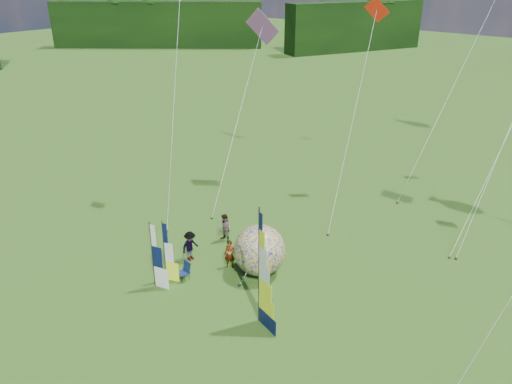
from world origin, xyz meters
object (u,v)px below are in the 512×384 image
Objects in this scene: bol_inflatable at (260,250)px; spectator_d at (265,238)px; camp_chair at (183,272)px; feather_banner_main at (259,269)px; side_banner_far at (152,256)px; spectator_c at (190,246)px; spectator_b at (225,228)px; side_banner_left at (164,252)px; spectator_a at (230,254)px.

bol_inflatable is 1.75× the size of spectator_d.
bol_inflatable reaches higher than camp_chair.
side_banner_far is (-5.71, -1.27, -1.02)m from feather_banner_main.
side_banner_far is 2.29× the size of spectator_d.
spectator_b is at bearing 0.09° from spectator_c.
camp_chair is (0.70, 0.53, -1.14)m from side_banner_left.
spectator_b is 1.69× the size of camp_chair.
bol_inflatable is at bearing 26.52° from side_banner_left.
spectator_c is at bearing -177.90° from feather_banner_main.
spectator_a is 0.93× the size of spectator_c.
spectator_a is 2.30m from spectator_c.
side_banner_left is 1.44m from camp_chair.
side_banner_left is at bearing -132.16° from bol_inflatable.
feather_banner_main reaches higher than spectator_d.
feather_banner_main reaches higher than bol_inflatable.
feather_banner_main reaches higher than side_banner_left.
spectator_d is at bearing 52.38° from spectator_a.
side_banner_far is 2.05× the size of spectator_c.
spectator_b is (-3.60, 1.21, -0.49)m from bol_inflatable.
feather_banner_main is 3.47× the size of spectator_a.
side_banner_far reaches higher than side_banner_left.
side_banner_left reaches higher than spectator_b.
side_banner_far is (-0.02, -0.73, 0.11)m from side_banner_left.
side_banner_far reaches higher than spectator_d.
spectator_c reaches higher than camp_chair.
side_banner_left reaches higher than spectator_a.
feather_banner_main is 6.60m from spectator_c.
spectator_c is (-6.12, 1.56, -1.92)m from feather_banner_main.
side_banner_far is 5.60m from spectator_b.
spectator_c is at bearing 78.23° from spectator_d.
side_banner_far reaches higher than spectator_b.
spectator_c is 4.18m from spectator_d.
spectator_d is at bearing 23.24° from spectator_b.
spectator_b is at bearing 72.98° from side_banner_left.
spectator_a is 1.04× the size of spectator_d.
bol_inflatable is at bearing 145.35° from feather_banner_main.
feather_banner_main is at bearing -2.98° from side_banner_far.
feather_banner_main is 7.64m from spectator_b.
side_banner_left is 4.83m from bol_inflatable.
spectator_c is (-0.42, 2.10, -0.79)m from side_banner_left.
side_banner_left reaches higher than spectator_c.
side_banner_left is 2.14× the size of spectator_d.
spectator_d is at bearing -34.43° from spectator_c.
side_banner_far is 3.00m from spectator_c.
spectator_c is 1.96m from camp_chair.
side_banner_far reaches higher than spectator_c.
feather_banner_main is 4.16m from bol_inflatable.
spectator_d is at bearing 142.98° from feather_banner_main.
bol_inflatable reaches higher than spectator_a.
bol_inflatable is (3.24, 3.58, -0.30)m from side_banner_left.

